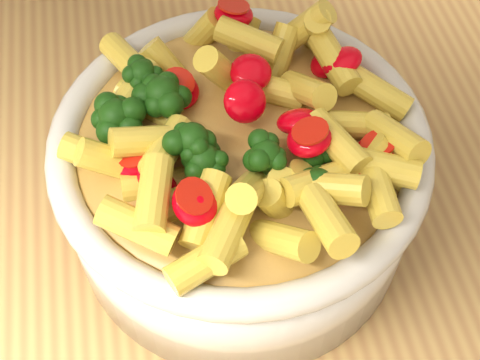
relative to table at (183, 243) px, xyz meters
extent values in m
cube|color=#B2894C|center=(0.00, 0.00, 0.08)|extent=(1.20, 0.80, 0.04)
cylinder|color=#B2894C|center=(0.55, 0.35, -0.37)|extent=(0.05, 0.05, 0.86)
cylinder|color=silver|center=(0.05, -0.05, 0.15)|extent=(0.25, 0.25, 0.10)
ellipsoid|color=silver|center=(0.05, -0.05, 0.12)|extent=(0.23, 0.23, 0.04)
torus|color=silver|center=(0.05, -0.05, 0.20)|extent=(0.25, 0.25, 0.02)
ellipsoid|color=gold|center=(0.05, -0.05, 0.20)|extent=(0.22, 0.22, 0.02)
camera|label=1|loc=(-0.01, -0.32, 0.54)|focal=50.00mm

